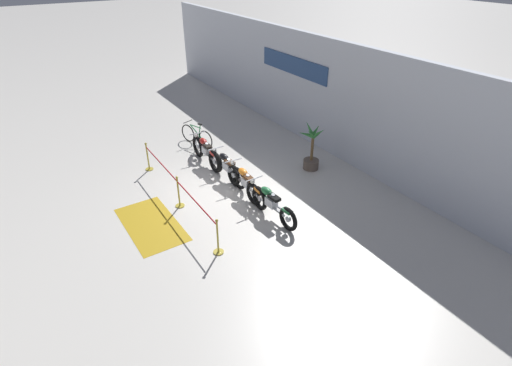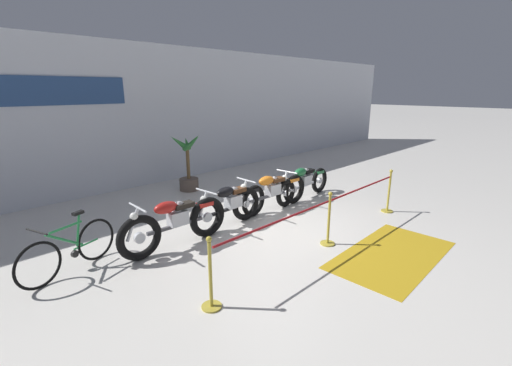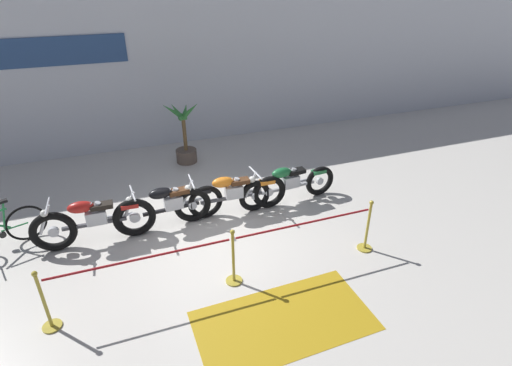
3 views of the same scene
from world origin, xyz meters
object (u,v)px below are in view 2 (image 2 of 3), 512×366
at_px(motorcycle_black_1, 231,204).
at_px(stanchion_far_left, 286,230).
at_px(bicycle, 70,250).
at_px(motorcycle_orange_2, 271,193).
at_px(motorcycle_green_3, 303,183).
at_px(potted_palm_left_of_row, 188,166).
at_px(motorcycle_red_0, 175,223).
at_px(stanchion_mid_right, 388,198).
at_px(stanchion_mid_left, 328,227).
at_px(floor_banner, 392,255).

bearing_deg(motorcycle_black_1, stanchion_far_left, -105.66).
bearing_deg(bicycle, stanchion_far_left, -42.40).
bearing_deg(bicycle, motorcycle_orange_2, -4.35).
height_order(motorcycle_green_3, potted_palm_left_of_row, potted_palm_left_of_row).
distance_m(motorcycle_red_0, motorcycle_green_3, 4.04).
height_order(motorcycle_black_1, motorcycle_green_3, motorcycle_black_1).
bearing_deg(stanchion_mid_right, stanchion_mid_left, 180.00).
relative_size(potted_palm_left_of_row, stanchion_mid_left, 1.61).
relative_size(motorcycle_green_3, stanchion_far_left, 0.43).
height_order(stanchion_far_left, floor_banner, stanchion_far_left).
bearing_deg(motorcycle_red_0, motorcycle_black_1, 3.45).
distance_m(motorcycle_orange_2, motorcycle_green_3, 1.32).
bearing_deg(stanchion_mid_right, motorcycle_orange_2, 134.44).
relative_size(motorcycle_orange_2, stanchion_mid_left, 2.32).
relative_size(motorcycle_red_0, motorcycle_orange_2, 0.93).
relative_size(motorcycle_red_0, stanchion_mid_right, 2.14).
bearing_deg(potted_palm_left_of_row, motorcycle_black_1, -106.76).
bearing_deg(floor_banner, potted_palm_left_of_row, 91.09).
xyz_separation_m(motorcycle_black_1, bicycle, (-3.16, 0.33, -0.08)).
xyz_separation_m(stanchion_mid_right, floor_banner, (-2.13, -1.08, -0.35)).
xyz_separation_m(motorcycle_red_0, bicycle, (-1.71, 0.41, -0.10)).
relative_size(motorcycle_black_1, stanchion_far_left, 0.40).
height_order(motorcycle_orange_2, stanchion_far_left, stanchion_far_left).
distance_m(motorcycle_black_1, bicycle, 3.18).
relative_size(motorcycle_orange_2, potted_palm_left_of_row, 1.44).
bearing_deg(motorcycle_orange_2, stanchion_mid_right, -45.56).
relative_size(bicycle, potted_palm_left_of_row, 0.98).
height_order(bicycle, stanchion_mid_left, stanchion_mid_left).
bearing_deg(motorcycle_green_3, floor_banner, -115.01).
bearing_deg(motorcycle_red_0, stanchion_mid_left, -42.51).
bearing_deg(motorcycle_red_0, stanchion_mid_right, -22.51).
relative_size(motorcycle_orange_2, stanchion_far_left, 0.45).
xyz_separation_m(bicycle, stanchion_mid_left, (3.84, -2.36, -0.03)).
height_order(potted_palm_left_of_row, stanchion_far_left, potted_palm_left_of_row).
bearing_deg(motorcycle_red_0, bicycle, 166.41).
relative_size(potted_palm_left_of_row, stanchion_far_left, 0.31).
height_order(motorcycle_red_0, bicycle, motorcycle_red_0).
bearing_deg(stanchion_mid_left, floor_banner, -67.55).
xyz_separation_m(motorcycle_red_0, stanchion_mid_right, (4.71, -1.95, -0.13)).
bearing_deg(motorcycle_green_3, stanchion_mid_left, -132.86).
xyz_separation_m(motorcycle_green_3, stanchion_mid_right, (0.67, -2.06, -0.10)).
relative_size(motorcycle_green_3, stanchion_mid_left, 2.24).
distance_m(bicycle, stanchion_mid_right, 6.84).
xyz_separation_m(motorcycle_black_1, stanchion_mid_left, (0.68, -2.04, -0.12)).
xyz_separation_m(motorcycle_black_1, motorcycle_green_3, (2.59, 0.02, -0.02)).
relative_size(motorcycle_green_3, bicycle, 1.42).
bearing_deg(potted_palm_left_of_row, bicycle, -147.18).
bearing_deg(bicycle, motorcycle_red_0, -13.59).
xyz_separation_m(stanchion_far_left, stanchion_mid_right, (3.83, 0.00, -0.30)).
bearing_deg(stanchion_mid_right, potted_palm_left_of_row, 115.51).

